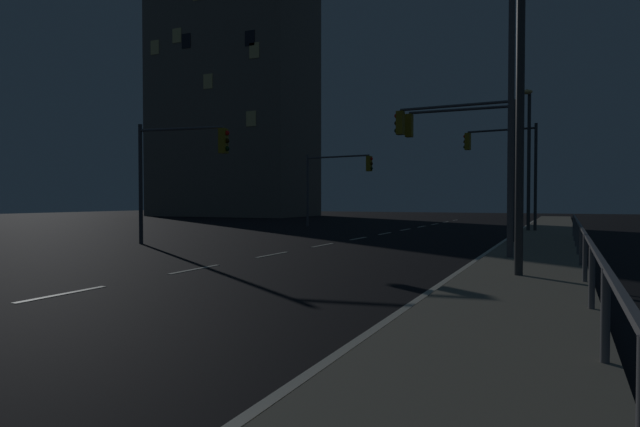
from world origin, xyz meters
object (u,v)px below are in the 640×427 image
(traffic_light_mid_right, at_px, (180,158))
(traffic_light_near_right, at_px, (464,143))
(building_distant, at_px, (233,79))
(traffic_light_mid_left, at_px, (458,141))
(street_lamp_mid_block, at_px, (537,83))
(street_lamp_corner, at_px, (512,90))
(traffic_light_far_center, at_px, (337,174))
(street_lamp_far_end, at_px, (529,148))
(traffic_light_far_left, at_px, (504,156))

(traffic_light_mid_right, height_order, traffic_light_near_right, traffic_light_near_right)
(building_distant, bearing_deg, traffic_light_mid_right, -59.59)
(traffic_light_mid_left, height_order, traffic_light_mid_right, traffic_light_mid_left)
(street_lamp_mid_block, bearing_deg, street_lamp_corner, 101.82)
(traffic_light_mid_left, bearing_deg, traffic_light_far_center, 131.52)
(traffic_light_near_right, height_order, building_distant, building_distant)
(street_lamp_mid_block, distance_m, building_distant, 51.20)
(traffic_light_mid_right, distance_m, street_lamp_far_end, 18.20)
(traffic_light_far_center, bearing_deg, traffic_light_far_left, -6.07)
(traffic_light_far_left, distance_m, street_lamp_corner, 14.75)
(traffic_light_far_center, relative_size, traffic_light_near_right, 0.88)
(traffic_light_far_center, xyz_separation_m, street_lamp_mid_block, (12.86, -19.74, 0.82))
(street_lamp_far_end, xyz_separation_m, building_distant, (-31.54, 19.63, 10.44))
(traffic_light_far_left, xyz_separation_m, building_distant, (-30.27, 19.23, 10.84))
(traffic_light_far_left, height_order, street_lamp_mid_block, street_lamp_mid_block)
(traffic_light_near_right, bearing_deg, building_distant, 136.48)
(traffic_light_far_left, distance_m, traffic_light_far_center, 10.47)
(traffic_light_far_center, distance_m, building_distant, 29.28)
(street_lamp_far_end, distance_m, building_distant, 38.59)
(traffic_light_mid_left, relative_size, building_distant, 0.18)
(street_lamp_far_end, height_order, building_distant, building_distant)
(traffic_light_far_left, distance_m, traffic_light_near_right, 8.91)
(traffic_light_far_center, height_order, street_lamp_mid_block, street_lamp_mid_block)
(street_lamp_mid_block, relative_size, street_lamp_corner, 0.83)
(traffic_light_mid_left, relative_size, street_lamp_mid_block, 0.81)
(traffic_light_mid_left, bearing_deg, building_distant, 135.50)
(traffic_light_far_center, relative_size, street_lamp_corner, 0.60)
(traffic_light_mid_right, height_order, street_lamp_far_end, street_lamp_far_end)
(street_lamp_mid_block, bearing_deg, building_distant, 130.85)
(traffic_light_far_left, bearing_deg, traffic_light_mid_left, -94.42)
(street_lamp_far_end, bearing_deg, traffic_light_near_right, -102.81)
(street_lamp_corner, relative_size, building_distant, 0.27)
(traffic_light_far_left, xyz_separation_m, street_lamp_corner, (1.64, -14.64, 0.79))
(traffic_light_mid_right, relative_size, street_lamp_far_end, 0.65)
(traffic_light_mid_left, xyz_separation_m, street_lamp_corner, (2.40, -4.86, 0.87))
(street_lamp_corner, distance_m, building_distant, 47.61)
(traffic_light_mid_right, bearing_deg, street_lamp_mid_block, -19.30)
(traffic_light_far_center, bearing_deg, street_lamp_corner, -52.62)
(traffic_light_far_left, xyz_separation_m, street_lamp_mid_block, (2.48, -18.63, 0.12))
(street_lamp_corner, bearing_deg, building_distant, 133.29)
(street_lamp_mid_block, bearing_deg, street_lamp_far_end, 93.77)
(street_lamp_mid_block, bearing_deg, traffic_light_near_right, 107.83)
(street_lamp_far_end, height_order, street_lamp_corner, street_lamp_corner)
(traffic_light_near_right, bearing_deg, street_lamp_mid_block, -72.17)
(street_lamp_mid_block, bearing_deg, traffic_light_mid_left, 110.04)
(traffic_light_mid_left, distance_m, traffic_light_far_center, 14.54)
(traffic_light_far_center, bearing_deg, traffic_light_mid_right, -91.45)
(street_lamp_mid_block, bearing_deg, traffic_light_mid_right, 160.70)
(building_distant, bearing_deg, street_lamp_far_end, -31.90)
(street_lamp_mid_block, relative_size, building_distant, 0.23)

